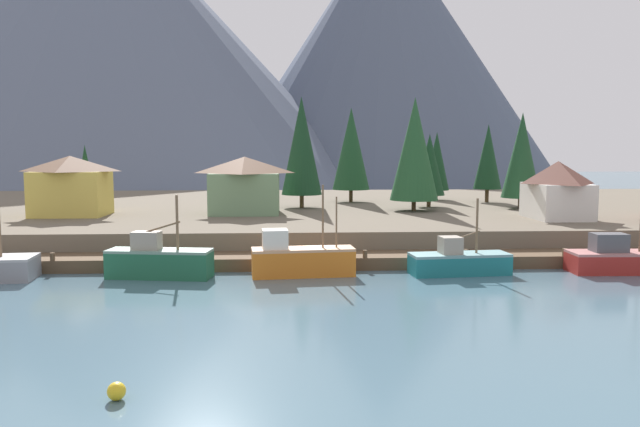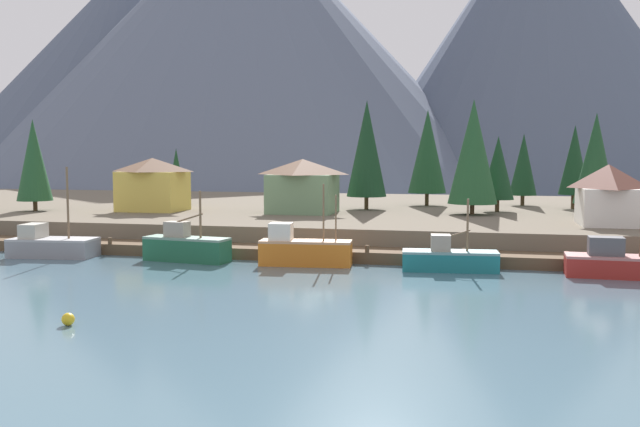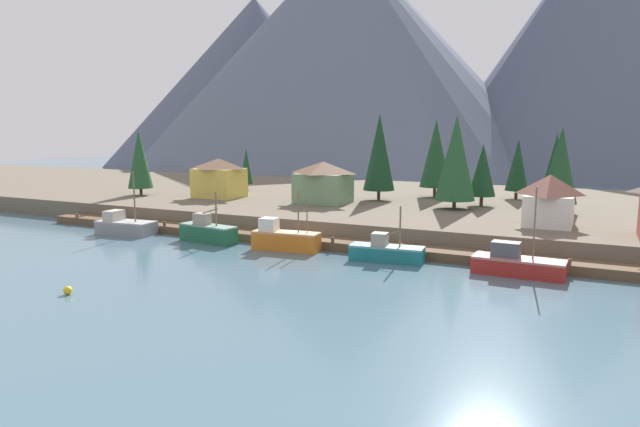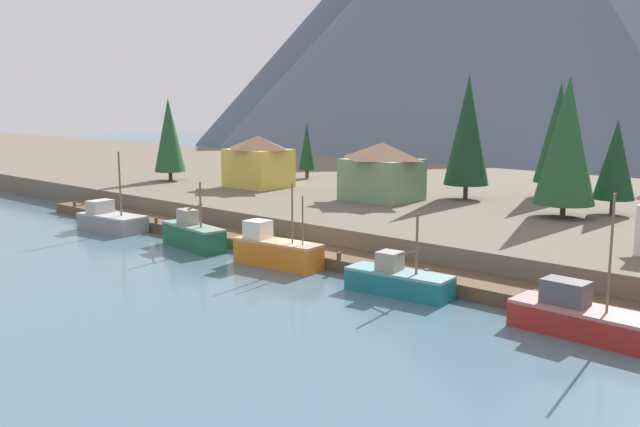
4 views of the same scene
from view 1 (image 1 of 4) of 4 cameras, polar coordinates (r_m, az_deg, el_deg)
ground_plane at (r=67.65m, az=-1.26°, el=-2.51°), size 400.00×400.00×1.00m
dock at (r=49.73m, az=-0.64°, el=-4.39°), size 80.00×4.00×1.60m
shoreline_bank at (r=79.34m, az=-1.52°, el=0.01°), size 400.00×56.00×2.50m
mountain_central_peak at (r=189.52m, az=-19.14°, el=14.96°), size 151.38×151.38×80.60m
mountain_east_peak at (r=197.03m, az=6.01°, el=14.83°), size 105.48×105.48×80.21m
fishing_boat_green at (r=46.87m, az=-14.78°, el=-4.33°), size 7.87×3.29×6.15m
fishing_boat_orange at (r=46.01m, az=-1.87°, el=-4.26°), size 7.82×2.95×6.83m
fishing_boat_teal at (r=47.78m, az=12.78°, el=-4.41°), size 7.70×3.08×5.78m
fishing_boat_red at (r=52.66m, az=26.24°, el=-3.84°), size 8.25×3.04×8.29m
house_green at (r=67.10m, az=-7.01°, el=2.68°), size 7.75×6.58×6.21m
house_white at (r=66.23m, az=21.22°, el=2.11°), size 5.41×7.09×5.81m
house_yellow at (r=69.70m, az=-22.17°, el=2.45°), size 7.56×6.12×6.32m
conifer_near_left at (r=75.94m, az=10.14°, el=4.49°), size 3.81×3.81×8.88m
conifer_near_right at (r=81.94m, az=2.91°, el=6.04°), size 4.99×4.99×12.54m
conifer_mid_left at (r=76.33m, az=18.25°, el=5.17°), size 4.52×4.52×11.33m
conifer_mid_right at (r=84.37m, az=15.36°, el=5.12°), size 3.68×3.68×10.36m
conifer_back_right at (r=73.64m, az=-1.73°, el=6.32°), size 4.86×4.86×13.29m
conifer_centre at (r=80.70m, az=-20.99°, el=3.71°), size 2.30×2.30×7.58m
conifer_far_left at (r=87.09m, az=10.80°, el=4.81°), size 3.57×3.57×9.45m
conifer_far_right at (r=70.69m, az=8.80°, el=5.96°), size 5.50×5.50×12.88m
channel_buoy at (r=25.17m, az=-18.41°, el=-15.42°), size 0.70×0.70×0.70m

